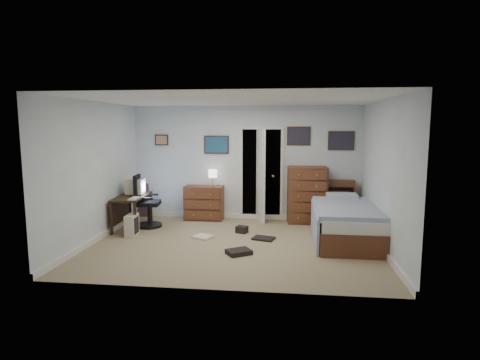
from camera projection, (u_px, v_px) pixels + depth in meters
name	position (u px, v px, depth m)	size (l,w,h in m)	color
floor	(234.00, 245.00, 7.06)	(5.00, 4.00, 0.02)	#9C8B6C
computer_desk	(128.00, 203.00, 8.11)	(0.60, 1.18, 0.67)	black
crt_monitor	(135.00, 187.00, 8.21)	(0.36, 0.34, 0.32)	beige
keyboard	(134.00, 198.00, 7.72)	(0.13, 0.36, 0.02)	beige
pc_tower	(132.00, 225.00, 7.59)	(0.20, 0.38, 0.40)	beige
office_chair	(146.00, 207.00, 8.21)	(0.58, 0.58, 1.08)	black
media_stack	(145.00, 200.00, 9.18)	(0.15, 0.15, 0.75)	maroon
low_dresser	(204.00, 203.00, 8.86)	(0.84, 0.42, 0.75)	brown
table_lamp	(213.00, 174.00, 8.75)	(0.19, 0.19, 0.37)	gold
doorway	(262.00, 173.00, 9.12)	(0.96, 1.12, 2.05)	black
tall_dresser	(307.00, 195.00, 8.55)	(0.82, 0.48, 1.21)	brown
headboard_bookcase	(330.00, 200.00, 8.62)	(1.02, 0.28, 0.91)	brown
bed	(346.00, 222.00, 7.28)	(1.20, 2.19, 0.71)	brown
wall_posters	(272.00, 141.00, 8.71)	(4.38, 0.04, 0.60)	#331E11
floor_clutter	(237.00, 241.00, 7.13)	(1.55, 1.64, 0.13)	silver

